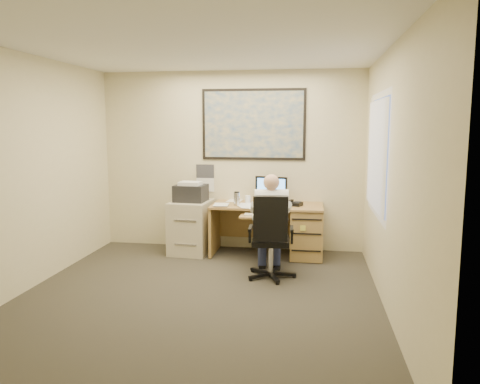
# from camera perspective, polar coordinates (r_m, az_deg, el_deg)

# --- Properties ---
(room_shell) EXTENTS (4.00, 4.50, 2.70)m
(room_shell) POSITION_cam_1_polar(r_m,az_deg,el_deg) (4.96, -5.51, 1.85)
(room_shell) COLOR #322F27
(room_shell) RESTS_ON ground
(desk) EXTENTS (1.60, 0.97, 1.13)m
(desk) POSITION_cam_1_polar(r_m,az_deg,el_deg) (6.84, 6.13, -4.13)
(desk) COLOR #A88148
(desk) RESTS_ON ground
(world_map) EXTENTS (1.56, 0.03, 1.06)m
(world_map) POSITION_cam_1_polar(r_m,az_deg,el_deg) (7.06, 1.65, 8.22)
(world_map) COLOR #1E4C93
(world_map) RESTS_ON room_shell
(wall_calendar) EXTENTS (0.28, 0.01, 0.42)m
(wall_calendar) POSITION_cam_1_polar(r_m,az_deg,el_deg) (7.25, -4.27, 1.71)
(wall_calendar) COLOR white
(wall_calendar) RESTS_ON room_shell
(window_blinds) EXTENTS (0.06, 1.40, 1.30)m
(window_blinds) POSITION_cam_1_polar(r_m,az_deg,el_deg) (5.64, 16.44, 4.35)
(window_blinds) COLOR #EEE8CE
(window_blinds) RESTS_ON room_shell
(filing_cabinet) EXTENTS (0.60, 0.71, 1.07)m
(filing_cabinet) POSITION_cam_1_polar(r_m,az_deg,el_deg) (7.01, -5.96, -3.67)
(filing_cabinet) COLOR beige
(filing_cabinet) RESTS_ON ground
(office_chair) EXTENTS (0.66, 0.66, 1.06)m
(office_chair) POSITION_cam_1_polar(r_m,az_deg,el_deg) (5.85, 3.71, -7.56)
(office_chair) COLOR black
(office_chair) RESTS_ON ground
(person) EXTENTS (0.63, 0.82, 1.29)m
(person) POSITION_cam_1_polar(r_m,az_deg,el_deg) (5.85, 3.84, -4.15)
(person) COLOR white
(person) RESTS_ON office_chair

